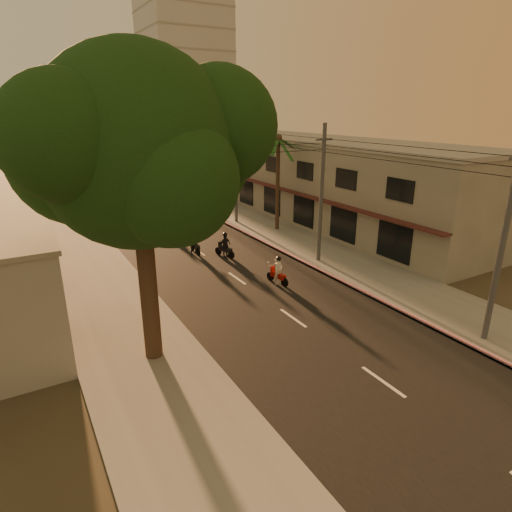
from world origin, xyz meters
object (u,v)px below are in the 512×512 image
object	(u,v)px
scooter_mid_b	(225,246)
scooter_far_a	(166,224)
scooter_far_b	(165,191)
palm_tree	(278,144)
scooter_far_c	(126,193)
parked_car	(184,204)
scooter_red	(278,272)
scooter_mid_a	(195,243)
broadleaf_tree	(146,148)

from	to	relation	value
scooter_mid_b	scooter_far_a	world-z (taller)	scooter_mid_b
scooter_mid_b	scooter_far_b	size ratio (longest dim) A/B	0.95
palm_tree	scooter_far_c	world-z (taller)	palm_tree
scooter_far_a	palm_tree	bearing A→B (deg)	-23.46
parked_car	scooter_far_c	world-z (taller)	scooter_far_c
scooter_red	scooter_mid_b	distance (m)	5.94
palm_tree	scooter_mid_a	world-z (taller)	palm_tree
scooter_far_b	scooter_far_c	size ratio (longest dim) A/B	0.99
scooter_far_a	broadleaf_tree	bearing A→B (deg)	-106.04
scooter_far_b	scooter_far_c	xyz separation A→B (m)	(-4.16, 0.84, 0.01)
scooter_mid_a	scooter_far_a	xyz separation A→B (m)	(-0.01, 6.47, -0.09)
palm_tree	scooter_mid_b	xyz separation A→B (m)	(-6.84, -4.03, -6.33)
scooter_mid_a	parked_car	xyz separation A→B (m)	(4.14, 12.99, -0.09)
parked_car	scooter_far_a	bearing A→B (deg)	-128.88
broadleaf_tree	scooter_mid_b	xyz separation A→B (m)	(7.77, 9.83, -7.66)
scooter_mid_a	scooter_far_c	size ratio (longest dim) A/B	0.95
scooter_mid_a	scooter_red	bearing A→B (deg)	-72.55
scooter_red	scooter_far_a	xyz separation A→B (m)	(-2.08, 14.11, -0.05)
scooter_red	parked_car	bearing A→B (deg)	73.06
scooter_far_c	scooter_far_a	bearing A→B (deg)	-104.28
palm_tree	scooter_mid_a	size ratio (longest dim) A/B	4.52
broadleaf_tree	parked_car	xyz separation A→B (m)	(10.40, 24.55, -7.76)
palm_tree	parked_car	bearing A→B (deg)	111.47
broadleaf_tree	scooter_red	world-z (taller)	broadleaf_tree
scooter_mid_a	scooter_far_b	distance (m)	20.73
palm_tree	scooter_far_b	xyz separation A→B (m)	(-3.80, 17.93, -6.29)
scooter_mid_b	scooter_far_b	distance (m)	22.16
palm_tree	parked_car	distance (m)	13.18
broadleaf_tree	scooter_far_c	distance (m)	34.15
scooter_red	parked_car	distance (m)	20.74
parked_car	scooter_far_c	xyz separation A→B (m)	(-3.76, 8.07, 0.15)
palm_tree	scooter_far_a	world-z (taller)	palm_tree
scooter_mid_b	scooter_far_b	bearing A→B (deg)	63.12
scooter_mid_b	broadleaf_tree	bearing A→B (deg)	-147.32
broadleaf_tree	scooter_red	size ratio (longest dim) A/B	6.95
broadleaf_tree	scooter_mid_a	bearing A→B (deg)	61.54
scooter_mid_a	scooter_far_b	bearing A→B (deg)	79.63
scooter_mid_a	scooter_far_b	world-z (taller)	scooter_far_b
parked_car	scooter_mid_a	bearing A→B (deg)	-114.10
scooter_far_b	scooter_far_c	world-z (taller)	scooter_far_c
palm_tree	scooter_red	distance (m)	13.37
parked_car	scooter_far_c	size ratio (longest dim) A/B	2.34
scooter_far_b	scooter_far_a	bearing A→B (deg)	-99.24
scooter_red	scooter_mid_b	world-z (taller)	scooter_mid_b
scooter_far_c	broadleaf_tree	bearing A→B (deg)	-114.25
scooter_mid_a	scooter_far_b	size ratio (longest dim) A/B	0.96
parked_car	scooter_far_b	bearing A→B (deg)	80.34
scooter_red	scooter_far_c	bearing A→B (deg)	82.15
broadleaf_tree	palm_tree	distance (m)	20.18
palm_tree	scooter_far_a	xyz separation A→B (m)	(-8.36, 4.17, -6.43)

